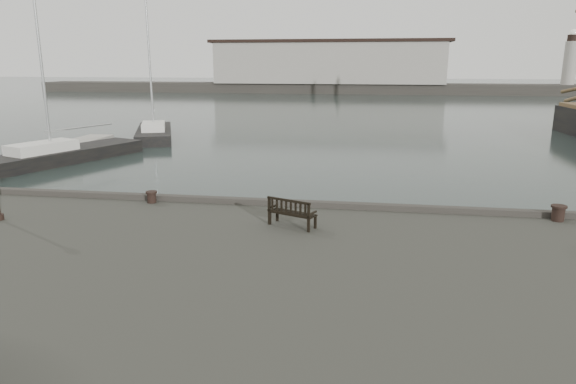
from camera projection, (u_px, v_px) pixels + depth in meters
name	position (u px, v px, depth m)	size (l,w,h in m)	color
ground	(332.00, 252.00, 16.72)	(400.00, 400.00, 0.00)	black
breakwater	(345.00, 72.00, 104.45)	(140.00, 9.50, 12.20)	#383530
bench	(292.00, 218.00, 14.26)	(1.45, 0.97, 0.79)	black
bollard_left	(152.00, 197.00, 16.72)	(0.36, 0.36, 0.38)	black
bollard_right	(558.00, 213.00, 14.79)	(0.44, 0.44, 0.46)	black
yacht_c	(60.00, 159.00, 31.81)	(6.56, 11.34, 14.76)	black
yacht_d	(155.00, 135.00, 42.09)	(6.14, 10.17, 12.40)	black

